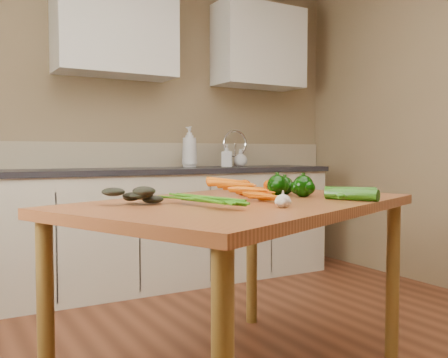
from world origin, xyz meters
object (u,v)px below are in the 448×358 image
zucchini_a (350,192)px  tomato_a (243,189)px  garlic_bulb (283,201)px  pepper_b (285,186)px  soap_bottle_b (227,155)px  carrot_bunch (234,193)px  tomato_c (270,186)px  zucchini_b (352,194)px  tomato_b (244,186)px  soap_bottle_a (189,147)px  pepper_a (277,185)px  pepper_c (303,186)px  table (243,221)px  leafy_greens (135,191)px  soap_bottle_c (241,158)px

zucchini_a → tomato_a: bearing=135.9°
garlic_bulb → pepper_b: pepper_b is taller
soap_bottle_b → carrot_bunch: soap_bottle_b is taller
carrot_bunch → zucchini_a: bearing=-30.7°
tomato_c → zucchini_b: 0.57m
tomato_b → soap_bottle_a: bearing=74.5°
pepper_a → tomato_b: (-0.07, 0.19, -0.01)m
pepper_b → tomato_a: (-0.21, 0.05, -0.01)m
pepper_c → tomato_a: 0.29m
table → zucchini_b: (0.41, -0.24, 0.12)m
pepper_c → zucchini_b: pepper_c is taller
leafy_greens → pepper_b: (0.81, 0.10, -0.01)m
soap_bottle_a → tomato_a: bearing=74.5°
carrot_bunch → tomato_a: 0.34m
leafy_greens → tomato_a: leafy_greens is taller
soap_bottle_c → pepper_a: 1.86m
leafy_greens → tomato_a: (0.60, 0.15, -0.02)m
zucchini_a → tomato_c: bearing=103.5°
pepper_c → tomato_c: size_ratio=1.41×
table → zucchini_b: bearing=-53.0°
leafy_greens → tomato_b: (0.68, 0.27, -0.02)m
leafy_greens → pepper_c: leafy_greens is taller
soap_bottle_a → zucchini_a: (-0.14, -1.95, -0.23)m
soap_bottle_a → garlic_bulb: (-0.65, -2.13, -0.23)m
pepper_b → table: bearing=-155.4°
soap_bottle_c → zucchini_a: soap_bottle_c is taller
carrot_bunch → pepper_c: bearing=-13.7°
soap_bottle_b → pepper_c: 1.91m
soap_bottle_b → leafy_greens: soap_bottle_b is taller
table → zucchini_a: size_ratio=7.71×
carrot_bunch → tomato_b: carrot_bunch is taller
soap_bottle_b → pepper_b: (-0.63, -1.65, -0.14)m
carrot_bunch → pepper_c: 0.42m
soap_bottle_c → tomato_c: (-0.73, -1.48, -0.13)m
soap_bottle_c → pepper_c: size_ratio=1.48×
tomato_b → soap_bottle_c: bearing=58.8°
table → pepper_c: (0.34, 0.01, 0.14)m
zucchini_b → tomato_a: bearing=121.6°
pepper_b → tomato_c: bearing=78.5°
table → carrot_bunch: 0.16m
pepper_c → table: bearing=-178.9°
carrot_bunch → pepper_b: bearing=4.4°
soap_bottle_c → zucchini_b: size_ratio=0.63×
garlic_bulb → carrot_bunch: bearing=102.9°
pepper_c → zucchini_a: size_ratio=0.43×
zucchini_a → zucchini_b: 0.13m
pepper_c → tomato_b: 0.35m
tomato_b → zucchini_b: bearing=-71.6°
table → garlic_bulb: (-0.02, -0.32, 0.12)m
carrot_bunch → soap_bottle_c: bearing=34.7°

